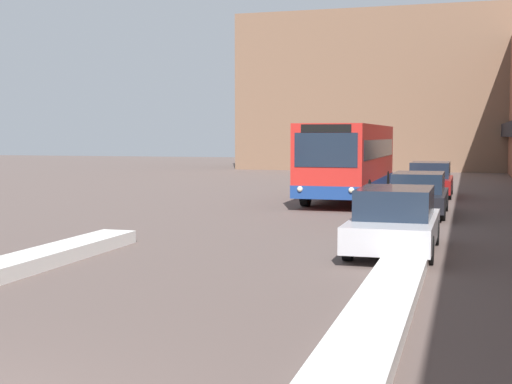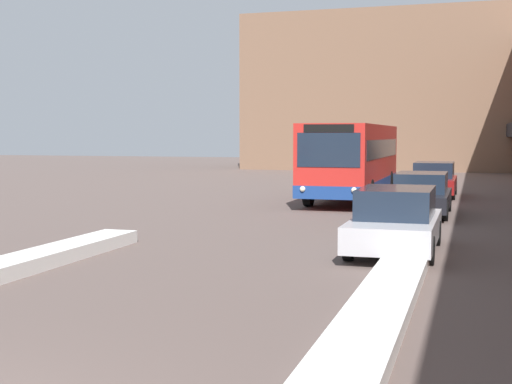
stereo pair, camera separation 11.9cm
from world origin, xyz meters
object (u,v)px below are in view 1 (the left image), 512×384
city_bus (349,159)px  parked_car_middle (418,193)px  parked_car_front (395,220)px  parked_car_back (430,179)px

city_bus → parked_car_middle: city_bus is taller
parked_car_front → parked_car_back: parked_car_back is taller
city_bus → parked_car_back: bearing=40.8°
city_bus → parked_car_front: city_bus is taller
parked_car_middle → parked_car_back: parked_car_back is taller
city_bus → parked_car_front: 13.43m
parked_car_front → parked_car_back: bearing=90.0°
city_bus → parked_car_middle: size_ratio=2.18×
city_bus → parked_car_back: 4.27m
parked_car_back → parked_car_front: bearing=-90.0°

